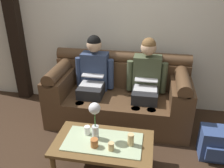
% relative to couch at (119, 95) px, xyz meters
% --- Properties ---
extents(back_wall_patterned, '(6.00, 0.12, 2.90)m').
position_rel_couch_xyz_m(back_wall_patterned, '(-0.00, 0.53, 1.07)').
color(back_wall_patterned, silver).
rests_on(back_wall_patterned, ground_plane).
extents(timber_pillar, '(0.20, 0.20, 2.90)m').
position_rel_couch_xyz_m(timber_pillar, '(-1.73, 0.41, 1.07)').
color(timber_pillar, black).
rests_on(timber_pillar, ground_plane).
extents(couch, '(1.96, 0.88, 0.96)m').
position_rel_couch_xyz_m(couch, '(0.00, 0.00, 0.00)').
color(couch, '#513823').
rests_on(couch, ground_plane).
extents(person_left, '(0.56, 0.67, 1.22)m').
position_rel_couch_xyz_m(person_left, '(-0.37, -0.00, 0.28)').
color(person_left, '#232326').
rests_on(person_left, ground_plane).
extents(person_right, '(0.56, 0.67, 1.22)m').
position_rel_couch_xyz_m(person_right, '(0.37, -0.00, 0.28)').
color(person_right, '#232326').
rests_on(person_right, ground_plane).
extents(coffee_table, '(1.04, 0.59, 0.41)m').
position_rel_couch_xyz_m(coffee_table, '(-0.00, -1.09, -0.02)').
color(coffee_table, brown).
rests_on(coffee_table, ground_plane).
extents(flower_vase, '(0.12, 0.12, 0.43)m').
position_rel_couch_xyz_m(flower_vase, '(-0.09, -1.05, 0.31)').
color(flower_vase, silver).
rests_on(flower_vase, coffee_table).
extents(cup_near_left, '(0.08, 0.08, 0.09)m').
position_rel_couch_xyz_m(cup_near_left, '(-0.07, -1.18, 0.08)').
color(cup_near_left, '#B26633').
rests_on(cup_near_left, coffee_table).
extents(cup_near_right, '(0.07, 0.07, 0.10)m').
position_rel_couch_xyz_m(cup_near_right, '(-0.19, -1.00, 0.08)').
color(cup_near_right, white).
rests_on(cup_near_right, coffee_table).
extents(cup_far_center, '(0.06, 0.06, 0.09)m').
position_rel_couch_xyz_m(cup_far_center, '(0.11, -1.20, 0.08)').
color(cup_far_center, '#DBB77A').
rests_on(cup_far_center, coffee_table).
extents(cup_far_left, '(0.06, 0.06, 0.13)m').
position_rel_couch_xyz_m(cup_far_left, '(0.29, -1.09, 0.10)').
color(cup_far_left, '#DBB77A').
rests_on(cup_far_left, coffee_table).
extents(backpack_right, '(0.33, 0.32, 0.37)m').
position_rel_couch_xyz_m(backpack_right, '(1.23, -0.62, -0.19)').
color(backpack_right, '#33477A').
rests_on(backpack_right, ground_plane).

